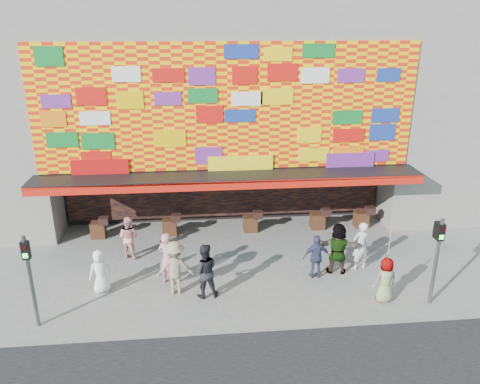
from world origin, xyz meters
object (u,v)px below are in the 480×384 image
at_px(ped_d, 175,268).
at_px(ped_i, 129,237).
at_px(ped_a, 100,271).
at_px(ped_e, 316,257).
at_px(signal_left, 29,271).
at_px(ped_g, 385,280).
at_px(ped_h, 361,246).
at_px(parasol, 390,240).
at_px(ped_c, 204,271).
at_px(ped_f, 338,248).
at_px(ped_b, 167,259).
at_px(signal_right, 437,252).

distance_m(ped_d, ped_i, 3.34).
bearing_deg(ped_d, ped_a, -12.60).
xyz_separation_m(ped_a, ped_d, (2.51, -0.32, 0.18)).
distance_m(ped_e, ped_i, 7.19).
distance_m(signal_left, ped_g, 10.99).
relative_size(ped_d, ped_h, 1.02).
bearing_deg(ped_a, signal_left, 23.65).
xyz_separation_m(signal_left, parasol, (10.94, 0.27, 0.34)).
height_order(ped_c, ped_i, ped_c).
height_order(ped_a, ped_f, ped_f).
xyz_separation_m(ped_f, ped_g, (1.01, -1.98, -0.19)).
height_order(signal_left, parasol, signal_left).
bearing_deg(ped_b, ped_g, -165.08).
height_order(signal_left, ped_c, signal_left).
bearing_deg(signal_right, ped_g, 169.53).
xyz_separation_m(ped_d, ped_f, (5.82, 0.82, 0.02)).
bearing_deg(signal_left, ped_c, 12.61).
xyz_separation_m(ped_g, parasol, (0.00, -0.00, 1.42)).
xyz_separation_m(ped_b, ped_i, (-1.59, 2.14, -0.12)).
bearing_deg(ped_i, ped_c, 159.74).
height_order(signal_left, signal_right, same).
bearing_deg(ped_c, ped_f, -172.83).
height_order(ped_a, ped_d, ped_d).
distance_m(signal_left, ped_b, 4.44).
bearing_deg(ped_b, parasol, -165.08).
xyz_separation_m(ped_e, ped_h, (1.78, 0.49, 0.11)).
xyz_separation_m(ped_f, parasol, (1.01, -1.98, 1.24)).
bearing_deg(ped_b, ped_i, -24.32).
distance_m(ped_e, ped_g, 2.51).
relative_size(ped_a, ped_h, 0.83).
relative_size(signal_right, ped_h, 1.61).
bearing_deg(ped_i, ped_g, -177.33).
xyz_separation_m(ped_c, ped_g, (5.86, -0.87, -0.17)).
distance_m(signal_left, ped_f, 10.22).
bearing_deg(signal_right, ped_i, 157.52).
bearing_deg(ped_a, ped_b, 163.61).
distance_m(ped_b, ped_d, 0.68).
height_order(ped_c, ped_e, ped_c).
distance_m(ped_a, ped_d, 2.54).
height_order(ped_i, parasol, parasol).
height_order(ped_g, ped_h, ped_h).
xyz_separation_m(ped_e, ped_i, (-6.83, 2.25, 0.02)).
xyz_separation_m(ped_a, ped_b, (2.23, 0.30, 0.20)).
bearing_deg(ped_f, parasol, 128.55).
height_order(ped_c, ped_d, ped_c).
height_order(ped_b, ped_g, ped_b).
bearing_deg(ped_a, ped_g, 146.79).
distance_m(ped_f, ped_i, 7.93).
distance_m(ped_c, ped_g, 5.93).
xyz_separation_m(signal_left, ped_i, (2.24, 4.20, -1.02)).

